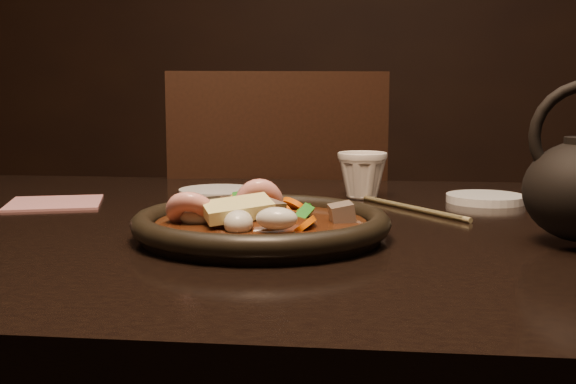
# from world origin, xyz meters

# --- Properties ---
(table) EXTENTS (1.60, 0.90, 0.75)m
(table) POSITION_xyz_m (0.00, 0.00, 0.67)
(table) COLOR black
(table) RESTS_ON floor
(chair) EXTENTS (0.54, 0.54, 0.95)m
(chair) POSITION_xyz_m (-0.14, 0.61, 0.52)
(chair) COLOR black
(chair) RESTS_ON floor
(plate) EXTENTS (0.29, 0.29, 0.03)m
(plate) POSITION_xyz_m (-0.05, -0.10, 0.77)
(plate) COLOR black
(plate) RESTS_ON table
(stirfry) EXTENTS (0.22, 0.20, 0.07)m
(stirfry) POSITION_xyz_m (-0.06, -0.11, 0.77)
(stirfry) COLOR #38180A
(stirfry) RESTS_ON plate
(soy_dish) EXTENTS (0.10, 0.10, 0.01)m
(soy_dish) POSITION_xyz_m (-0.03, -0.06, 0.76)
(soy_dish) COLOR white
(soy_dish) RESTS_ON table
(saucer_left) EXTENTS (0.13, 0.13, 0.01)m
(saucer_left) POSITION_xyz_m (-0.17, 0.21, 0.76)
(saucer_left) COLOR white
(saucer_left) RESTS_ON table
(saucer_right) EXTENTS (0.12, 0.12, 0.01)m
(saucer_right) POSITION_xyz_m (0.24, 0.20, 0.76)
(saucer_right) COLOR white
(saucer_right) RESTS_ON table
(tea_cup) EXTENTS (0.09, 0.09, 0.08)m
(tea_cup) POSITION_xyz_m (0.05, 0.22, 0.79)
(tea_cup) COLOR white
(tea_cup) RESTS_ON table
(chopsticks) EXTENTS (0.16, 0.21, 0.01)m
(chopsticks) POSITION_xyz_m (0.12, 0.12, 0.75)
(chopsticks) COLOR #9F8D5B
(chopsticks) RESTS_ON table
(napkin) EXTENTS (0.17, 0.17, 0.00)m
(napkin) POSITION_xyz_m (-0.40, 0.11, 0.75)
(napkin) COLOR #B16C6C
(napkin) RESTS_ON table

